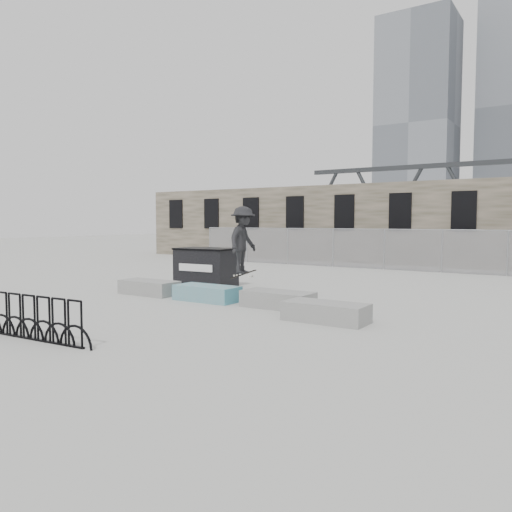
{
  "coord_description": "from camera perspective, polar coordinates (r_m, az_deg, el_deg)",
  "views": [
    {
      "loc": [
        8.18,
        -11.61,
        2.39
      ],
      "look_at": [
        -0.38,
        1.47,
        1.3
      ],
      "focal_mm": 35.0,
      "sensor_mm": 36.0,
      "label": 1
    }
  ],
  "objects": [
    {
      "name": "planter_offset",
      "position": [
        12.06,
        7.97,
        -6.27
      ],
      "size": [
        2.0,
        0.9,
        0.46
      ],
      "color": "#999997",
      "rests_on": "ground"
    },
    {
      "name": "bike_rack",
      "position": [
        11.32,
        -25.19,
        -6.32
      ],
      "size": [
        4.04,
        0.3,
        0.9
      ],
      "rotation": [
        0.0,
        0.0,
        0.06
      ],
      "color": "black",
      "rests_on": "ground"
    },
    {
      "name": "skateboarder",
      "position": [
        14.7,
        -1.48,
        1.83
      ],
      "size": [
        0.86,
        1.34,
        2.16
      ],
      "rotation": [
        0.0,
        0.0,
        1.67
      ],
      "color": "black",
      "rests_on": "ground"
    },
    {
      "name": "planter_center_right",
      "position": [
        13.84,
        2.52,
        -4.91
      ],
      "size": [
        2.0,
        0.9,
        0.46
      ],
      "color": "#999997",
      "rests_on": "ground"
    },
    {
      "name": "chainlink_fence",
      "position": [
        25.5,
        14.44,
        0.82
      ],
      "size": [
        22.06,
        0.06,
        2.02
      ],
      "color": "gray",
      "rests_on": "ground"
    },
    {
      "name": "planter_center_left",
      "position": [
        15.1,
        -5.63,
        -4.17
      ],
      "size": [
        2.0,
        0.9,
        0.46
      ],
      "color": "teal",
      "rests_on": "ground"
    },
    {
      "name": "stone_wall",
      "position": [
        29.03,
        16.86,
        3.56
      ],
      "size": [
        36.0,
        2.58,
        4.5
      ],
      "color": "brown",
      "rests_on": "ground"
    },
    {
      "name": "ground",
      "position": [
        14.4,
        -1.95,
        -5.57
      ],
      "size": [
        120.0,
        120.0,
        0.0
      ],
      "primitive_type": "plane",
      "color": "#A7A7A2",
      "rests_on": "ground"
    },
    {
      "name": "dumpster",
      "position": [
        18.46,
        -5.74,
        -1.24
      ],
      "size": [
        2.21,
        1.42,
        1.41
      ],
      "rotation": [
        0.0,
        0.0,
        0.05
      ],
      "color": "black",
      "rests_on": "ground"
    },
    {
      "name": "planter_far_left",
      "position": [
        16.68,
        -12.12,
        -3.47
      ],
      "size": [
        2.0,
        0.9,
        0.46
      ],
      "color": "#999997",
      "rests_on": "ground"
    }
  ]
}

